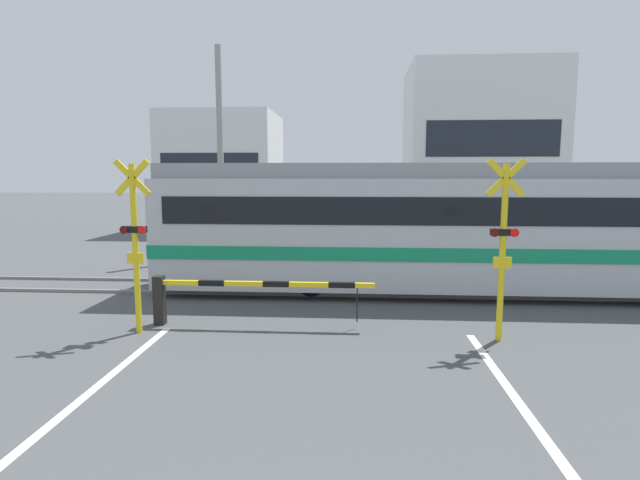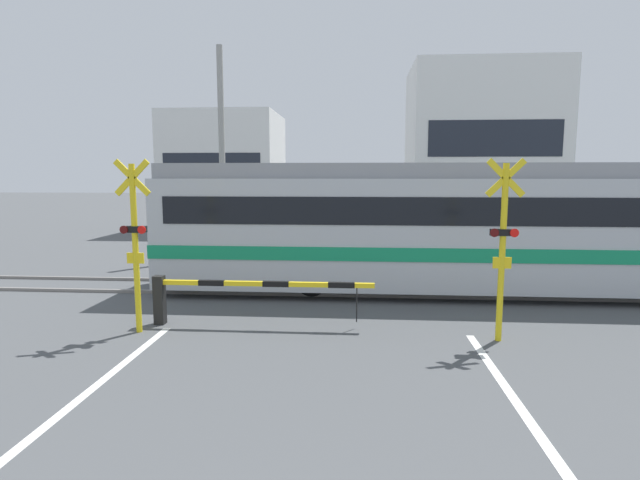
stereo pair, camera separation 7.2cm
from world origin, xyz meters
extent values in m
cube|color=gray|center=(0.00, 11.23, 0.04)|extent=(50.00, 0.10, 0.08)
cube|color=gray|center=(0.00, 12.67, 0.04)|extent=(50.00, 0.10, 0.08)
cube|color=#B7BCC1|center=(5.93, 11.95, 1.55)|extent=(20.18, 2.67, 2.65)
cube|color=gray|center=(5.93, 11.95, 3.06)|extent=(19.97, 2.35, 0.36)
cube|color=#148C59|center=(5.93, 11.95, 1.16)|extent=(20.20, 2.72, 0.32)
cube|color=black|center=(5.93, 11.95, 2.15)|extent=(19.37, 2.71, 0.64)
cube|color=black|center=(-4.17, 11.95, 2.15)|extent=(0.03, 1.87, 0.80)
cylinder|color=black|center=(-0.32, 11.23, 0.38)|extent=(0.76, 0.12, 0.76)
cylinder|color=black|center=(-0.32, 12.67, 0.38)|extent=(0.76, 0.12, 0.76)
cube|color=black|center=(-3.14, 8.72, 0.49)|extent=(0.20, 0.20, 0.98)
cube|color=yellow|center=(-1.00, 8.72, 0.85)|extent=(4.26, 0.09, 0.09)
cube|color=black|center=(-2.07, 8.72, 0.85)|extent=(0.51, 0.10, 0.10)
cube|color=black|center=(-0.79, 8.72, 0.85)|extent=(0.51, 0.10, 0.10)
cube|color=black|center=(0.49, 8.72, 0.85)|extent=(0.51, 0.10, 0.10)
cylinder|color=black|center=(0.79, 8.72, 0.47)|extent=(0.02, 0.02, 0.68)
cube|color=black|center=(3.14, 14.60, 0.49)|extent=(0.20, 0.20, 0.98)
cube|color=yellow|center=(1.00, 14.60, 0.85)|extent=(4.26, 0.09, 0.09)
cube|color=black|center=(2.07, 14.60, 0.85)|extent=(0.51, 0.10, 0.10)
cube|color=black|center=(0.79, 14.60, 0.85)|extent=(0.51, 0.10, 0.10)
cube|color=black|center=(-0.49, 14.60, 0.85)|extent=(0.51, 0.10, 0.10)
cylinder|color=black|center=(-0.79, 14.60, 0.47)|extent=(0.02, 0.02, 0.68)
cylinder|color=yellow|center=(-3.34, 8.19, 1.58)|extent=(0.11, 0.11, 3.17)
cube|color=yellow|center=(-3.34, 8.19, 2.91)|extent=(0.68, 0.04, 0.68)
cube|color=yellow|center=(-3.34, 8.19, 2.91)|extent=(0.68, 0.04, 0.68)
cube|color=black|center=(-3.34, 8.19, 1.96)|extent=(0.44, 0.12, 0.12)
cylinder|color=#4C0C0C|center=(-3.51, 8.11, 1.96)|extent=(0.15, 0.03, 0.15)
cylinder|color=red|center=(-3.17, 8.11, 1.96)|extent=(0.15, 0.03, 0.15)
cube|color=yellow|center=(-3.34, 8.17, 1.42)|extent=(0.32, 0.03, 0.20)
cylinder|color=yellow|center=(3.34, 8.19, 1.58)|extent=(0.11, 0.11, 3.17)
cube|color=yellow|center=(3.34, 8.19, 2.91)|extent=(0.68, 0.04, 0.68)
cube|color=yellow|center=(3.34, 8.19, 2.91)|extent=(0.68, 0.04, 0.68)
cube|color=black|center=(3.34, 8.19, 1.96)|extent=(0.44, 0.12, 0.12)
cylinder|color=#4C0C0C|center=(3.17, 8.11, 1.96)|extent=(0.15, 0.03, 0.15)
cylinder|color=red|center=(3.51, 8.11, 1.96)|extent=(0.15, 0.03, 0.15)
cube|color=yellow|center=(3.34, 8.17, 1.42)|extent=(0.32, 0.03, 0.20)
cylinder|color=#33384C|center=(1.11, 18.17, 0.43)|extent=(0.13, 0.13, 0.87)
cylinder|color=#33384C|center=(1.25, 18.17, 0.43)|extent=(0.13, 0.13, 0.87)
cube|color=#386647|center=(1.18, 18.17, 1.21)|extent=(0.38, 0.22, 0.69)
sphere|color=tan|center=(1.18, 18.17, 1.68)|extent=(0.23, 0.23, 0.23)
cube|color=white|center=(-6.38, 26.20, 3.10)|extent=(5.79, 5.36, 6.21)
cube|color=#1E232D|center=(-6.38, 23.51, 3.41)|extent=(4.87, 0.03, 1.24)
cube|color=white|center=(7.16, 26.20, 4.24)|extent=(7.35, 5.36, 8.47)
cube|color=#1E232D|center=(7.16, 23.51, 4.66)|extent=(6.18, 0.03, 1.69)
cylinder|color=gray|center=(-4.09, 17.10, 3.73)|extent=(0.22, 0.22, 7.47)
camera|label=1|loc=(0.71, -0.71, 2.96)|focal=28.00mm
camera|label=2|loc=(0.78, -0.71, 2.96)|focal=28.00mm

